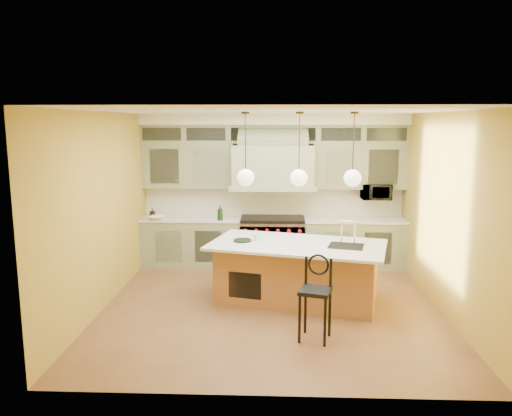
{
  "coord_description": "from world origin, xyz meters",
  "views": [
    {
      "loc": [
        0.06,
        -7.17,
        2.74
      ],
      "look_at": [
        -0.26,
        0.7,
        1.39
      ],
      "focal_mm": 35.0,
      "sensor_mm": 36.0,
      "label": 1
    }
  ],
  "objects_px": {
    "range": "(273,242)",
    "microwave": "(376,192)",
    "counter_stool": "(316,293)",
    "kitchen_island": "(298,271)"
  },
  "relations": [
    {
      "from": "range",
      "to": "counter_stool",
      "type": "relative_size",
      "value": 1.11
    },
    {
      "from": "range",
      "to": "microwave",
      "type": "height_order",
      "value": "microwave"
    },
    {
      "from": "range",
      "to": "counter_stool",
      "type": "xyz_separation_m",
      "value": [
        0.57,
        -3.25,
        0.13
      ]
    },
    {
      "from": "kitchen_island",
      "to": "range",
      "type": "bearing_deg",
      "value": 116.65
    },
    {
      "from": "counter_stool",
      "to": "microwave",
      "type": "xyz_separation_m",
      "value": [
        1.38,
        3.35,
        0.84
      ]
    },
    {
      "from": "range",
      "to": "microwave",
      "type": "bearing_deg",
      "value": 3.12
    },
    {
      "from": "kitchen_island",
      "to": "counter_stool",
      "type": "distance_m",
      "value": 1.41
    },
    {
      "from": "kitchen_island",
      "to": "microwave",
      "type": "distance_m",
      "value": 2.68
    },
    {
      "from": "range",
      "to": "microwave",
      "type": "distance_m",
      "value": 2.18
    },
    {
      "from": "range",
      "to": "counter_stool",
      "type": "height_order",
      "value": "counter_stool"
    }
  ]
}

